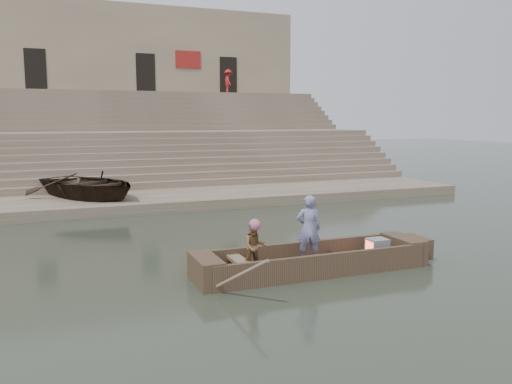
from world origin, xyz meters
TOP-DOWN VIEW (x-y plane):
  - ground at (0.00, 0.00)m, footprint 120.00×120.00m
  - lower_landing at (0.00, 8.00)m, footprint 32.00×4.00m
  - mid_landing at (0.00, 15.50)m, footprint 32.00×3.00m
  - upper_landing at (0.00, 22.50)m, footprint 32.00×3.00m
  - ghat_steps at (0.00, 17.19)m, footprint 32.00×11.00m
  - building_wall at (0.00, 26.50)m, footprint 32.00×5.07m
  - main_rowboat at (3.98, -2.55)m, footprint 5.00×1.30m
  - rowboat_trim at (4.19, -2.56)m, footprint 6.04×2.63m
  - standing_man at (3.92, -2.48)m, footprint 0.65×0.52m
  - rowing_man at (2.49, -2.71)m, footprint 0.57×0.47m
  - television at (5.76, -2.55)m, footprint 0.46×0.42m
  - beached_rowboat at (-0.11, 8.49)m, footprint 5.62×6.12m
  - pedestrian at (10.50, 22.53)m, footprint 0.75×1.16m
  - cloth_bundles at (-2.63, 8.66)m, footprint 6.21×1.68m

SIDE VIEW (x-z plane):
  - ground at x=0.00m, z-range 0.00..0.00m
  - main_rowboat at x=3.98m, z-range 0.00..0.22m
  - lower_landing at x=0.00m, z-range 0.00..0.40m
  - rowboat_trim at x=4.19m, z-range -0.57..1.18m
  - television at x=5.76m, z-range 0.22..0.62m
  - cloth_bundles at x=-2.63m, z-range 0.40..0.66m
  - rowing_man at x=2.49m, z-range 0.22..1.30m
  - beached_rowboat at x=-0.11m, z-range 0.40..1.43m
  - standing_man at x=3.92m, z-range 0.22..1.78m
  - mid_landing at x=0.00m, z-range 0.00..2.80m
  - ghat_steps at x=0.00m, z-range -0.80..4.40m
  - upper_landing at x=0.00m, z-range 0.00..5.20m
  - building_wall at x=0.00m, z-range 0.00..11.20m
  - pedestrian at x=10.50m, z-range 5.20..6.89m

